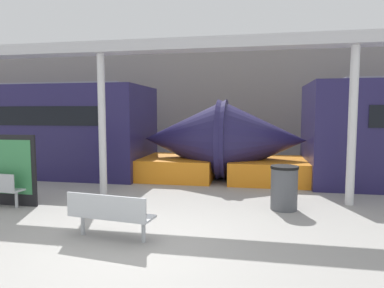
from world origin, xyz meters
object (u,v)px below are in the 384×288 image
at_px(trash_bin, 284,188).
at_px(support_column_far, 352,126).
at_px(train_right, 12,131).
at_px(poster_board, 12,170).
at_px(support_column_near, 102,125).
at_px(bench_near, 109,213).

height_order(trash_bin, support_column_far, support_column_far).
bearing_deg(train_right, poster_board, -51.85).
bearing_deg(support_column_near, poster_board, -135.40).
bearing_deg(train_right, support_column_far, -13.26).
xyz_separation_m(trash_bin, support_column_far, (1.58, 0.72, 1.37)).
relative_size(train_right, support_column_near, 4.21).
height_order(poster_board, support_column_far, support_column_far).
xyz_separation_m(bench_near, poster_board, (-3.18, 1.67, 0.37)).
bearing_deg(support_column_far, support_column_near, 180.00).
bearing_deg(bench_near, poster_board, 160.06).
relative_size(trash_bin, poster_board, 0.59).
bearing_deg(support_column_far, bench_near, -145.47).
bearing_deg(poster_board, bench_near, -27.72).
relative_size(train_right, poster_board, 9.37).
bearing_deg(poster_board, train_right, 128.15).
bearing_deg(bench_near, trash_bin, 46.61).
bearing_deg(train_right, support_column_near, -28.47).
bearing_deg(bench_near, train_right, 145.65).
height_order(bench_near, support_column_near, support_column_near).
xyz_separation_m(bench_near, trash_bin, (3.09, 2.49, 0.02)).
xyz_separation_m(support_column_near, support_column_far, (6.28, 0.00, 0.00)).
distance_m(bench_near, support_column_far, 5.83).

